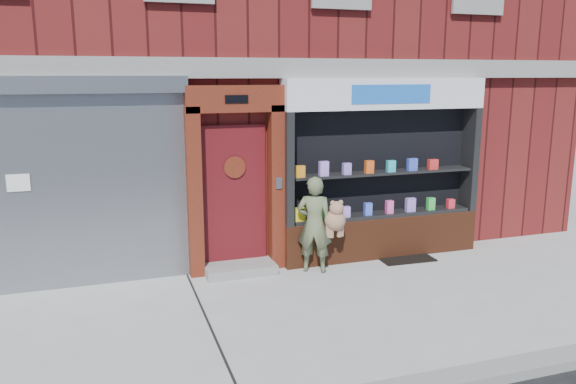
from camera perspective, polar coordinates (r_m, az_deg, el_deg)
name	(u,v)px	position (r m, az deg, el deg)	size (l,w,h in m)	color
ground	(325,309)	(7.63, 3.79, -11.80)	(80.00, 80.00, 0.00)	#9E9E99
building	(224,30)	(12.77, -6.52, 16.03)	(12.00, 8.16, 8.00)	#591414
shutter_bay	(80,171)	(8.50, -20.41, 2.06)	(3.10, 0.30, 3.04)	gray
red_door_bay	(236,180)	(8.68, -5.31, 1.20)	(1.52, 0.58, 2.90)	#521A0E
pharmacy_bay	(382,177)	(9.52, 9.55, 1.51)	(3.50, 0.41, 3.00)	#5E2B16
woman	(317,224)	(8.76, 3.00, -3.23)	(0.81, 0.59, 1.53)	#5C6643
doormat	(404,257)	(9.79, 11.72, -6.51)	(0.91, 0.64, 0.02)	black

